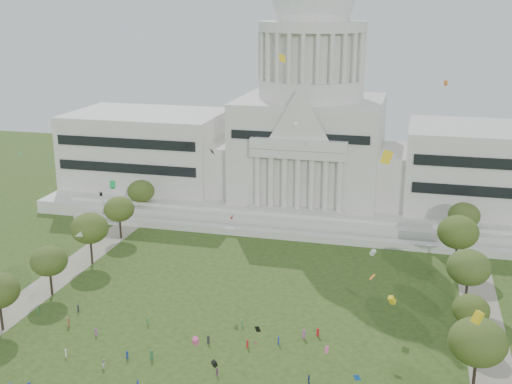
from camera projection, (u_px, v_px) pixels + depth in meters
capitol at (310, 137)px, 200.21m from camera, size 160.00×64.50×91.30m
path_left at (27, 301)px, 140.08m from camera, size 8.00×160.00×0.04m
path_right at (489, 358)px, 117.47m from camera, size 8.00×160.00×0.04m
row_tree_r_2 at (478, 342)px, 103.96m from camera, size 9.55×9.55×13.58m
row_tree_l_3 at (49, 261)px, 140.49m from camera, size 8.12×8.12×11.55m
row_tree_r_3 at (471, 310)px, 120.49m from camera, size 7.01×7.01×9.98m
row_tree_l_4 at (90, 228)px, 157.36m from camera, size 9.29×9.29×13.21m
row_tree_r_4 at (469, 268)px, 134.25m from camera, size 9.19×9.19×13.06m
row_tree_l_5 at (119, 209)px, 175.19m from camera, size 8.33×8.33×11.85m
row_tree_r_5 at (458, 232)px, 153.11m from camera, size 9.82×9.82×13.96m
row_tree_l_6 at (141, 191)px, 192.48m from camera, size 8.19×8.19×11.64m
row_tree_r_6 at (464, 216)px, 169.60m from camera, size 8.42×8.42×11.97m
person_4 at (217, 372)px, 111.60m from camera, size 0.62×0.99×1.59m
person_8 at (104, 364)px, 114.01m from camera, size 0.96×0.85×1.69m
person_10 at (309, 379)px, 109.37m from camera, size 0.58×0.99×1.64m
distant_crowd at (142, 355)px, 116.92m from camera, size 66.51×35.30×1.92m
kite_swarm at (208, 255)px, 101.06m from camera, size 87.98×102.91×67.45m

